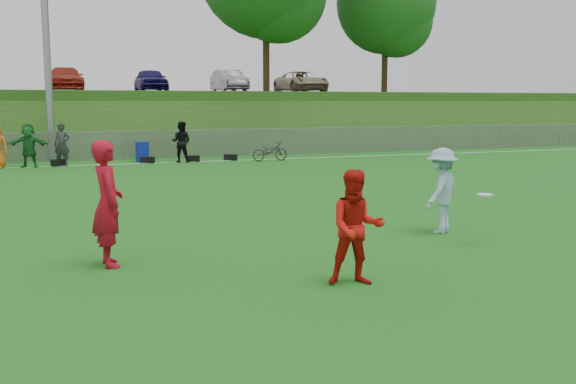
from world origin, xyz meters
name	(u,v)px	position (x,y,z in m)	size (l,w,h in m)	color
ground	(286,274)	(0.00, 0.00, 0.00)	(120.00, 120.00, 0.00)	#1C5712
sideline_far	(132,164)	(0.00, 18.00, 0.01)	(60.00, 0.10, 0.01)	white
fence	(125,145)	(0.00, 20.00, 0.65)	(58.00, 0.06, 1.30)	gray
light_pole	(44,0)	(-3.00, 20.80, 6.71)	(1.20, 0.40, 12.15)	gray
berm	(103,119)	(0.00, 31.00, 1.50)	(120.00, 18.00, 3.00)	#274F16
parking_lot	(99,93)	(0.00, 33.00, 3.05)	(120.00, 12.00, 0.10)	black
tree_green_far	(389,9)	(16.16, 25.92, 7.96)	(5.88, 5.88, 8.19)	black
car_row	(80,79)	(-1.17, 32.00, 3.82)	(32.04, 5.18, 1.44)	silver
spectator_row	(52,145)	(-2.99, 18.00, 0.85)	(9.01, 0.96, 1.69)	#B30C33
gear_bags	(160,160)	(1.16, 18.10, 0.13)	(7.60, 0.51, 0.26)	black
player_red_left	(108,204)	(-2.36, 1.42, 0.97)	(0.70, 0.46, 1.93)	#AE0C1D
player_red_center	(356,228)	(0.72, -0.82, 0.80)	(0.77, 0.60, 1.59)	red
player_blue	(441,191)	(3.83, 1.78, 0.82)	(1.06, 0.61, 1.63)	#96B4D0
frisbee	(485,195)	(3.89, 0.55, 0.90)	(0.27, 0.27, 0.02)	white
recycling_bin	(142,152)	(0.55, 18.73, 0.42)	(0.57, 0.57, 0.85)	#0E2298
bicycle	(270,151)	(5.67, 17.20, 0.41)	(0.55, 1.57, 0.83)	#29292B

